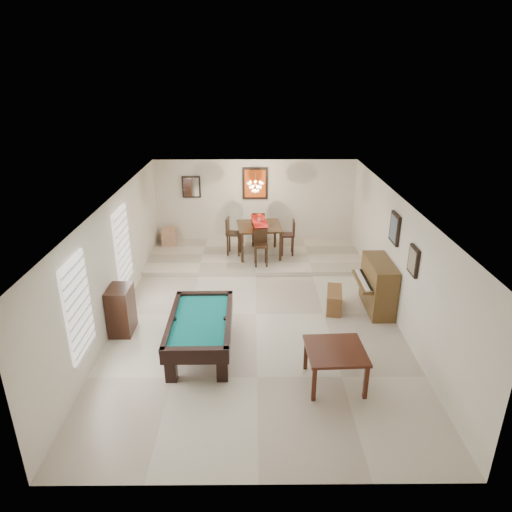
{
  "coord_description": "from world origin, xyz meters",
  "views": [
    {
      "loc": [
        -0.07,
        -8.89,
        5.04
      ],
      "look_at": [
        0.0,
        0.6,
        1.15
      ],
      "focal_mm": 32.0,
      "sensor_mm": 36.0,
      "label": 1
    }
  ],
  "objects_px": {
    "apothecary_chest": "(121,310)",
    "dining_chair_east": "(287,238)",
    "dining_chair_south": "(261,248)",
    "flower_vase": "(259,217)",
    "square_table": "(335,366)",
    "pool_table": "(201,336)",
    "chandelier": "(255,183)",
    "dining_table": "(259,238)",
    "piano_bench": "(334,300)",
    "dining_chair_north": "(258,228)",
    "upright_piano": "(372,285)",
    "dining_chair_west": "(234,236)",
    "corner_bench": "(169,237)"
  },
  "relations": [
    {
      "from": "dining_chair_south",
      "to": "flower_vase",
      "type": "bearing_deg",
      "value": 88.55
    },
    {
      "from": "piano_bench",
      "to": "dining_chair_east",
      "type": "bearing_deg",
      "value": 105.64
    },
    {
      "from": "upright_piano",
      "to": "dining_chair_south",
      "type": "height_order",
      "value": "upright_piano"
    },
    {
      "from": "pool_table",
      "to": "flower_vase",
      "type": "bearing_deg",
      "value": 75.25
    },
    {
      "from": "upright_piano",
      "to": "dining_table",
      "type": "bearing_deg",
      "value": 129.77
    },
    {
      "from": "apothecary_chest",
      "to": "dining_chair_south",
      "type": "bearing_deg",
      "value": 47.48
    },
    {
      "from": "dining_table",
      "to": "dining_chair_north",
      "type": "distance_m",
      "value": 0.8
    },
    {
      "from": "chandelier",
      "to": "apothecary_chest",
      "type": "bearing_deg",
      "value": -125.34
    },
    {
      "from": "dining_chair_south",
      "to": "corner_bench",
      "type": "bearing_deg",
      "value": 145.2
    },
    {
      "from": "apothecary_chest",
      "to": "chandelier",
      "type": "xyz_separation_m",
      "value": [
        2.76,
        3.89,
        1.7
      ]
    },
    {
      "from": "piano_bench",
      "to": "dining_chair_east",
      "type": "relative_size",
      "value": 0.82
    },
    {
      "from": "dining_chair_east",
      "to": "corner_bench",
      "type": "relative_size",
      "value": 1.98
    },
    {
      "from": "pool_table",
      "to": "chandelier",
      "type": "height_order",
      "value": "chandelier"
    },
    {
      "from": "dining_chair_west",
      "to": "square_table",
      "type": "bearing_deg",
      "value": -153.71
    },
    {
      "from": "pool_table",
      "to": "dining_table",
      "type": "xyz_separation_m",
      "value": [
        1.18,
        4.69,
        0.26
      ]
    },
    {
      "from": "square_table",
      "to": "dining_table",
      "type": "distance_m",
      "value": 5.78
    },
    {
      "from": "upright_piano",
      "to": "dining_chair_west",
      "type": "distance_m",
      "value": 4.41
    },
    {
      "from": "dining_chair_east",
      "to": "flower_vase",
      "type": "bearing_deg",
      "value": -88.09
    },
    {
      "from": "dining_table",
      "to": "dining_chair_south",
      "type": "xyz_separation_m",
      "value": [
        0.03,
        -0.76,
        -0.01
      ]
    },
    {
      "from": "piano_bench",
      "to": "flower_vase",
      "type": "relative_size",
      "value": 3.52
    },
    {
      "from": "dining_table",
      "to": "chandelier",
      "type": "xyz_separation_m",
      "value": [
        -0.11,
        -0.04,
        1.58
      ]
    },
    {
      "from": "square_table",
      "to": "pool_table",
      "type": "bearing_deg",
      "value": 158.34
    },
    {
      "from": "square_table",
      "to": "dining_chair_west",
      "type": "xyz_separation_m",
      "value": [
        -1.93,
        5.69,
        0.31
      ]
    },
    {
      "from": "piano_bench",
      "to": "apothecary_chest",
      "type": "xyz_separation_m",
      "value": [
        -4.52,
        -0.92,
        0.27
      ]
    },
    {
      "from": "dining_chair_south",
      "to": "corner_bench",
      "type": "height_order",
      "value": "dining_chair_south"
    },
    {
      "from": "flower_vase",
      "to": "corner_bench",
      "type": "distance_m",
      "value": 2.99
    },
    {
      "from": "apothecary_chest",
      "to": "chandelier",
      "type": "height_order",
      "value": "chandelier"
    },
    {
      "from": "pool_table",
      "to": "dining_chair_north",
      "type": "xyz_separation_m",
      "value": [
        1.15,
        5.49,
        0.28
      ]
    },
    {
      "from": "square_table",
      "to": "corner_bench",
      "type": "bearing_deg",
      "value": 121.05
    },
    {
      "from": "dining_chair_west",
      "to": "corner_bench",
      "type": "distance_m",
      "value": 2.19
    },
    {
      "from": "flower_vase",
      "to": "chandelier",
      "type": "distance_m",
      "value": 0.97
    },
    {
      "from": "pool_table",
      "to": "dining_chair_east",
      "type": "bearing_deg",
      "value": 66.62
    },
    {
      "from": "flower_vase",
      "to": "dining_chair_south",
      "type": "distance_m",
      "value": 0.99
    },
    {
      "from": "flower_vase",
      "to": "dining_chair_north",
      "type": "height_order",
      "value": "flower_vase"
    },
    {
      "from": "piano_bench",
      "to": "square_table",
      "type": "bearing_deg",
      "value": -99.41
    },
    {
      "from": "dining_chair_north",
      "to": "flower_vase",
      "type": "bearing_deg",
      "value": 93.46
    },
    {
      "from": "apothecary_chest",
      "to": "dining_chair_east",
      "type": "xyz_separation_m",
      "value": [
        3.67,
        3.95,
        0.13
      ]
    },
    {
      "from": "dining_chair_west",
      "to": "corner_bench",
      "type": "xyz_separation_m",
      "value": [
        -2.0,
        0.84,
        -0.3
      ]
    },
    {
      "from": "dining_table",
      "to": "dining_chair_east",
      "type": "distance_m",
      "value": 0.8
    },
    {
      "from": "apothecary_chest",
      "to": "dining_chair_south",
      "type": "distance_m",
      "value": 4.3
    },
    {
      "from": "pool_table",
      "to": "apothecary_chest",
      "type": "relative_size",
      "value": 2.15
    },
    {
      "from": "square_table",
      "to": "dining_chair_east",
      "type": "height_order",
      "value": "dining_chair_east"
    },
    {
      "from": "chandelier",
      "to": "dining_table",
      "type": "bearing_deg",
      "value": 19.83
    },
    {
      "from": "upright_piano",
      "to": "chandelier",
      "type": "distance_m",
      "value": 4.25
    },
    {
      "from": "square_table",
      "to": "apothecary_chest",
      "type": "distance_m",
      "value": 4.43
    },
    {
      "from": "flower_vase",
      "to": "dining_chair_north",
      "type": "xyz_separation_m",
      "value": [
        -0.02,
        0.8,
        -0.59
      ]
    },
    {
      "from": "square_table",
      "to": "flower_vase",
      "type": "relative_size",
      "value": 4.16
    },
    {
      "from": "square_table",
      "to": "dining_table",
      "type": "relative_size",
      "value": 0.82
    },
    {
      "from": "square_table",
      "to": "dining_chair_south",
      "type": "xyz_separation_m",
      "value": [
        -1.18,
        4.88,
        0.27
      ]
    },
    {
      "from": "dining_chair_south",
      "to": "dining_table",
      "type": "bearing_deg",
      "value": 88.55
    }
  ]
}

